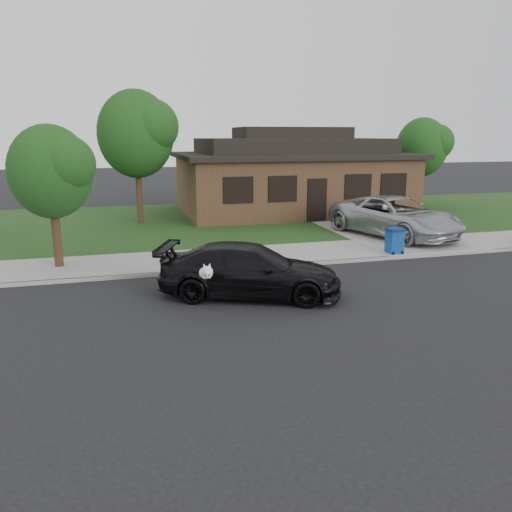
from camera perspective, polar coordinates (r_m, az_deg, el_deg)
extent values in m
plane|color=black|center=(13.87, 8.56, -4.80)|extent=(120.00, 120.00, 0.00)
cube|color=gray|center=(18.36, 2.31, 0.11)|extent=(60.00, 3.00, 0.12)
cube|color=gray|center=(16.98, 3.84, -1.03)|extent=(60.00, 0.12, 0.12)
cube|color=#193814|center=(25.94, -3.03, 4.11)|extent=(60.00, 13.00, 0.13)
cube|color=gray|center=(25.16, 11.98, 3.55)|extent=(4.50, 13.00, 0.14)
imported|color=black|center=(13.74, -0.70, -1.67)|extent=(5.40, 3.70, 1.45)
ellipsoid|color=white|center=(12.51, -5.74, -1.93)|extent=(0.34, 0.40, 0.30)
sphere|color=white|center=(12.26, -5.57, -1.76)|extent=(0.26, 0.26, 0.26)
cube|color=white|center=(12.15, -5.46, -2.12)|extent=(0.09, 0.12, 0.08)
sphere|color=black|center=(12.10, -5.42, -2.19)|extent=(0.04, 0.04, 0.04)
cone|color=white|center=(12.26, -5.93, -1.12)|extent=(0.11, 0.11, 0.14)
cone|color=white|center=(12.28, -5.32, -1.08)|extent=(0.11, 0.11, 0.14)
imported|color=#A7A9AF|center=(22.14, 15.63, 4.37)|extent=(4.39, 6.57, 1.67)
cube|color=navy|center=(18.97, 15.55, 1.55)|extent=(0.52, 0.52, 0.84)
cube|color=navy|center=(18.88, 15.64, 2.93)|extent=(0.57, 0.57, 0.09)
cylinder|color=black|center=(18.74, 15.39, 0.30)|extent=(0.05, 0.13, 0.13)
cylinder|color=black|center=(18.93, 16.37, 0.36)|extent=(0.05, 0.13, 0.13)
cube|color=#422B1C|center=(28.73, 3.96, 8.18)|extent=(12.00, 8.00, 3.00)
cube|color=black|center=(28.62, 4.02, 11.42)|extent=(12.60, 8.60, 0.25)
cube|color=black|center=(28.60, 4.04, 12.47)|extent=(10.00, 6.50, 0.80)
cube|color=black|center=(28.60, 4.06, 13.87)|extent=(6.00, 3.50, 0.60)
cube|color=black|center=(25.02, 6.99, 6.38)|extent=(1.00, 0.06, 2.10)
cube|color=black|center=(23.74, -2.03, 7.54)|extent=(1.30, 0.05, 1.10)
cube|color=black|center=(24.34, 3.06, 7.68)|extent=(1.30, 0.05, 1.10)
cube|color=black|center=(25.87, 11.59, 7.78)|extent=(1.30, 0.05, 1.10)
cube|color=black|center=(26.83, 15.44, 7.77)|extent=(1.30, 0.05, 1.10)
cylinder|color=#332114|center=(25.20, -13.18, 6.49)|extent=(0.28, 0.28, 2.48)
ellipsoid|color=#143811|center=(25.02, -13.56, 13.40)|extent=(3.60, 3.60, 4.14)
sphere|color=#26591E|center=(24.52, -11.83, 14.33)|extent=(2.52, 2.52, 2.52)
cylinder|color=#332114|center=(31.87, 18.08, 7.20)|extent=(0.28, 0.28, 2.03)
ellipsoid|color=#143811|center=(31.72, 18.42, 11.71)|extent=(3.00, 3.00, 3.45)
sphere|color=#26591E|center=(31.68, 19.84, 12.14)|extent=(2.10, 2.10, 2.10)
cylinder|color=#332114|center=(17.65, -21.78, 1.78)|extent=(0.28, 0.28, 1.80)
ellipsoid|color=#143811|center=(17.37, -22.43, 8.89)|extent=(2.60, 2.60, 2.99)
sphere|color=#26591E|center=(16.91, -20.89, 9.81)|extent=(1.82, 1.82, 1.82)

